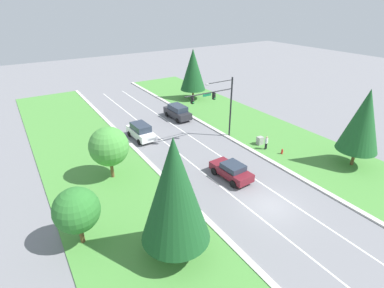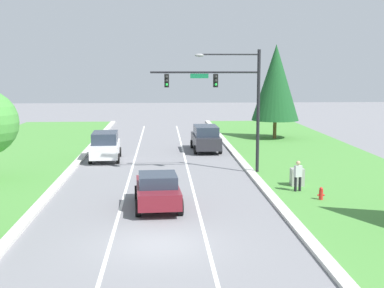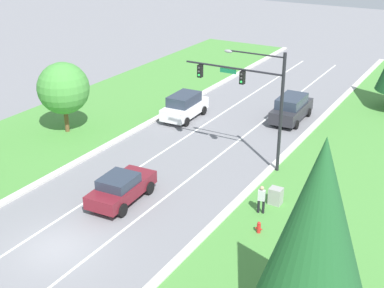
{
  "view_description": "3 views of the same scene",
  "coord_description": "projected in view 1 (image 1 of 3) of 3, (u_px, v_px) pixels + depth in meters",
  "views": [
    {
      "loc": [
        -16.61,
        -13.81,
        15.91
      ],
      "look_at": [
        -1.32,
        10.49,
        1.9
      ],
      "focal_mm": 28.0,
      "sensor_mm": 36.0,
      "label": 1
    },
    {
      "loc": [
        0.16,
        -19.06,
        6.51
      ],
      "look_at": [
        1.88,
        11.35,
        2.13
      ],
      "focal_mm": 50.0,
      "sensor_mm": 36.0,
      "label": 2
    },
    {
      "loc": [
        16.58,
        -15.49,
        14.87
      ],
      "look_at": [
        2.16,
        9.31,
        2.5
      ],
      "focal_mm": 50.0,
      "sensor_mm": 36.0,
      "label": 3
    }
  ],
  "objects": [
    {
      "name": "lane_stripe_inner_right",
      "position": [
        285.0,
        199.0,
        26.3
      ],
      "size": [
        0.14,
        81.0,
        0.01
      ],
      "color": "white",
      "rests_on": "ground_plane"
    },
    {
      "name": "grass_verge_left",
      "position": [
        155.0,
        259.0,
        20.2
      ],
      "size": [
        10.0,
        90.0,
        0.08
      ],
      "color": "#4C8E3D",
      "rests_on": "ground_plane"
    },
    {
      "name": "oak_far_left_tree",
      "position": [
        77.0,
        210.0,
        20.4
      ],
      "size": [
        3.21,
        3.21,
        4.51
      ],
      "color": "brown",
      "rests_on": "ground_plane"
    },
    {
      "name": "conifer_mid_left_tree",
      "position": [
        175.0,
        191.0,
        18.33
      ],
      "size": [
        4.56,
        4.56,
        8.95
      ],
      "color": "brown",
      "rests_on": "ground_plane"
    },
    {
      "name": "oak_near_left_tree",
      "position": [
        109.0,
        147.0,
        28.05
      ],
      "size": [
        3.75,
        3.75,
        5.28
      ],
      "color": "brown",
      "rests_on": "ground_plane"
    },
    {
      "name": "curb_strip_right",
      "position": [
        314.0,
        185.0,
        28.11
      ],
      "size": [
        0.5,
        90.0,
        0.15
      ],
      "color": "beige",
      "rests_on": "ground_plane"
    },
    {
      "name": "ground_plane",
      "position": [
        271.0,
        206.0,
        25.44
      ],
      "size": [
        160.0,
        160.0,
        0.0
      ],
      "primitive_type": "plane",
      "color": "slate"
    },
    {
      "name": "utility_cabinet",
      "position": [
        260.0,
        141.0,
        35.86
      ],
      "size": [
        0.7,
        0.6,
        1.03
      ],
      "color": "#9E9E99",
      "rests_on": "ground_plane"
    },
    {
      "name": "lane_stripe_inner_left",
      "position": [
        255.0,
        213.0,
        24.57
      ],
      "size": [
        0.14,
        81.0,
        0.01
      ],
      "color": "white",
      "rests_on": "ground_plane"
    },
    {
      "name": "fire_hydrant",
      "position": [
        282.0,
        152.0,
        33.71
      ],
      "size": [
        0.34,
        0.2,
        0.7
      ],
      "color": "red",
      "rests_on": "ground_plane"
    },
    {
      "name": "curb_strip_left",
      "position": [
        217.0,
        230.0,
        22.7
      ],
      "size": [
        0.5,
        90.0,
        0.15
      ],
      "color": "beige",
      "rests_on": "ground_plane"
    },
    {
      "name": "conifer_near_right_tree",
      "position": [
        363.0,
        121.0,
        29.49
      ],
      "size": [
        4.02,
        4.02,
        8.28
      ],
      "color": "brown",
      "rests_on": "ground_plane"
    },
    {
      "name": "charcoal_suv",
      "position": [
        178.0,
        112.0,
        43.61
      ],
      "size": [
        2.23,
        5.03,
        2.0
      ],
      "rotation": [
        0.0,
        0.0,
        0.03
      ],
      "color": "#28282D",
      "rests_on": "ground_plane"
    },
    {
      "name": "burgundy_sedan",
      "position": [
        231.0,
        170.0,
        29.04
      ],
      "size": [
        2.32,
        4.63,
        1.65
      ],
      "rotation": [
        0.0,
        0.0,
        0.06
      ],
      "color": "maroon",
      "rests_on": "ground_plane"
    },
    {
      "name": "traffic_signal_mast",
      "position": [
        219.0,
        101.0,
        35.29
      ],
      "size": [
        6.66,
        0.41,
        7.58
      ],
      "color": "black",
      "rests_on": "ground_plane"
    },
    {
      "name": "pedestrian",
      "position": [
        266.0,
        142.0,
        34.53
      ],
      "size": [
        0.42,
        0.31,
        1.69
      ],
      "rotation": [
        0.0,
        0.0,
        3.4
      ],
      "color": "black",
      "rests_on": "ground_plane"
    },
    {
      "name": "grass_verge_right",
      "position": [
        347.0,
        170.0,
        30.64
      ],
      "size": [
        10.0,
        90.0,
        0.08
      ],
      "color": "#4C8E3D",
      "rests_on": "ground_plane"
    },
    {
      "name": "conifer_far_right_tree",
      "position": [
        193.0,
        70.0,
        50.14
      ],
      "size": [
        4.26,
        4.26,
        8.56
      ],
      "color": "brown",
      "rests_on": "ground_plane"
    },
    {
      "name": "white_suv",
      "position": [
        141.0,
        131.0,
        37.19
      ],
      "size": [
        2.22,
        4.73,
        2.01
      ],
      "rotation": [
        0.0,
        0.0,
        0.04
      ],
      "color": "white",
      "rests_on": "ground_plane"
    }
  ]
}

